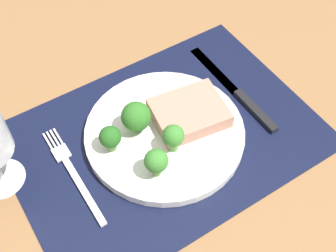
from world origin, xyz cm
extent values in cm
cube|color=brown|center=(0.00, 0.00, -1.50)|extent=(140.00, 110.00, 3.00)
cube|color=black|center=(0.00, 0.00, 0.15)|extent=(47.91, 34.02, 0.30)
cylinder|color=white|center=(0.00, 0.00, 1.10)|extent=(25.30, 25.30, 1.60)
cube|color=tan|center=(4.61, -0.07, 3.18)|extent=(12.38, 10.51, 2.56)
cylinder|color=#5B8942|center=(-3.53, 2.48, 2.56)|extent=(1.23, 1.23, 1.32)
sphere|color=#2D6B23|center=(-3.53, 2.48, 5.19)|extent=(4.64, 4.64, 4.64)
cylinder|color=#5B8942|center=(-0.73, -3.58, 2.86)|extent=(1.50, 1.50, 1.92)
sphere|color=#387A2D|center=(-0.73, -3.58, 5.24)|extent=(3.34, 3.34, 3.34)
cylinder|color=#5B8942|center=(-5.16, -5.98, 2.83)|extent=(1.30, 1.30, 1.86)
sphere|color=#387A2D|center=(-5.16, -5.98, 5.26)|extent=(3.54, 3.54, 3.54)
cylinder|color=#5B8942|center=(-8.56, 1.50, 2.65)|extent=(1.50, 1.50, 1.50)
sphere|color=#235B1E|center=(-8.56, 1.50, 4.83)|extent=(3.37, 3.37, 3.37)
cube|color=silver|center=(-15.33, -2.00, 0.55)|extent=(1.00, 13.00, 0.50)
cube|color=silver|center=(-15.33, 5.80, 0.55)|extent=(2.40, 2.60, 0.40)
cube|color=silver|center=(-16.23, 8.90, 0.55)|extent=(0.30, 3.60, 0.35)
cube|color=silver|center=(-15.63, 8.90, 0.55)|extent=(0.30, 3.60, 0.35)
cube|color=silver|center=(-15.03, 8.90, 0.55)|extent=(0.30, 3.60, 0.35)
cube|color=silver|center=(-14.43, 8.90, 0.55)|extent=(0.30, 3.60, 0.35)
cube|color=black|center=(15.43, -3.90, 0.70)|extent=(1.40, 10.00, 0.80)
cube|color=silver|center=(15.43, 7.60, 0.45)|extent=(1.80, 13.00, 0.30)
cylinder|color=silver|center=(-24.71, 6.65, 0.20)|extent=(7.03, 7.03, 0.40)
camera|label=1|loc=(-22.00, -35.39, 58.58)|focal=47.87mm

